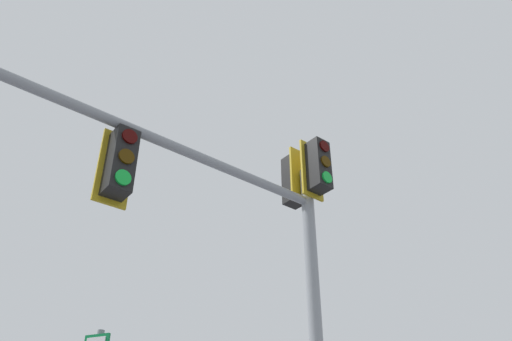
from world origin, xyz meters
TOP-DOWN VIEW (x-y plane):
  - signal_mast_assembly at (-0.74, -0.14)m, footprint 5.56×3.60m

SIDE VIEW (x-z plane):
  - signal_mast_assembly at x=-0.74m, z-range 1.44..8.16m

